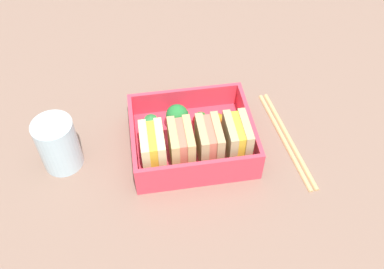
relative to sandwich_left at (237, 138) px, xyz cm
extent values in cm
cube|color=#846656|center=(5.84, -2.87, -5.14)|extent=(120.00, 120.00, 2.00)
cube|color=#E33B4F|center=(5.84, -2.87, -3.54)|extent=(17.37, 14.57, 1.20)
cube|color=#E33B4F|center=(5.84, 4.11, -1.01)|extent=(17.37, 0.60, 3.85)
cube|color=#E33B4F|center=(5.84, -9.86, -1.01)|extent=(17.37, 0.60, 3.85)
cube|color=#E33B4F|center=(-2.55, -2.87, -1.01)|extent=(0.60, 13.37, 3.85)
cube|color=#E33B4F|center=(14.22, -2.87, -1.01)|extent=(0.60, 13.37, 3.85)
cube|color=tan|center=(-1.06, 0.00, 0.00)|extent=(1.06, 5.75, 5.88)
cube|color=yellow|center=(0.00, 0.00, 0.00)|extent=(1.06, 5.29, 5.41)
cube|color=tan|center=(1.06, 0.00, 0.00)|extent=(1.06, 5.75, 5.88)
cube|color=tan|center=(2.83, 0.00, 0.00)|extent=(1.06, 5.75, 5.88)
cube|color=#D87259|center=(3.89, 0.00, 0.00)|extent=(1.06, 5.29, 5.41)
cube|color=tan|center=(4.95, 0.00, 0.00)|extent=(1.06, 5.75, 5.88)
cube|color=tan|center=(6.72, 0.00, 0.00)|extent=(1.06, 5.75, 5.88)
cube|color=#D87259|center=(7.78, 0.00, 0.00)|extent=(1.06, 5.29, 5.41)
cube|color=tan|center=(8.84, 0.00, 0.00)|extent=(1.06, 5.75, 5.88)
cube|color=beige|center=(10.61, 0.00, 0.00)|extent=(1.06, 5.75, 5.88)
cube|color=yellow|center=(11.67, 0.00, 0.00)|extent=(1.06, 5.29, 5.41)
cube|color=beige|center=(12.73, 0.00, 0.00)|extent=(1.06, 5.75, 5.88)
cylinder|color=orange|center=(0.15, -5.51, -2.27)|extent=(4.54, 3.70, 1.35)
sphere|color=red|center=(4.11, -5.60, -1.74)|extent=(2.41, 2.41, 2.41)
cone|color=#2B8330|center=(4.11, -5.60, -0.23)|extent=(1.45, 1.45, 0.60)
cylinder|color=#91BF6E|center=(7.58, -5.64, -2.09)|extent=(1.39, 1.39, 1.71)
sphere|color=#287F37|center=(7.58, -5.64, -0.07)|extent=(3.33, 3.33, 3.33)
sphere|color=red|center=(11.46, -5.47, -1.41)|extent=(3.06, 3.06, 3.06)
cone|color=#32843F|center=(11.46, -5.47, 0.42)|extent=(1.84, 1.84, 0.60)
cylinder|color=tan|center=(-8.89, -2.06, -3.79)|extent=(2.72, 19.25, 0.70)
cylinder|color=tan|center=(-8.00, -1.96, -3.79)|extent=(2.72, 19.25, 0.70)
cylinder|color=silver|center=(24.49, -2.43, -0.13)|extent=(5.53, 5.53, 8.02)
camera|label=1|loc=(12.09, 36.77, 45.32)|focal=40.00mm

